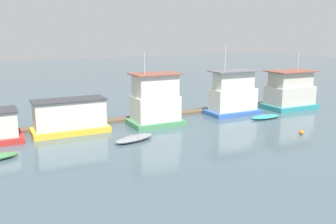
% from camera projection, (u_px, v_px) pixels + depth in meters
% --- Properties ---
extents(ground_plane, '(200.00, 200.00, 0.00)m').
position_uv_depth(ground_plane, '(164.00, 123.00, 41.37)').
color(ground_plane, '#475B66').
extents(dock_walkway, '(51.00, 1.53, 0.30)m').
position_uv_depth(dock_walkway, '(153.00, 116.00, 43.87)').
color(dock_walkway, brown).
rests_on(dock_walkway, ground_plane).
extents(houseboat_yellow, '(7.43, 3.39, 3.38)m').
position_uv_depth(houseboat_yellow, '(70.00, 117.00, 36.98)').
color(houseboat_yellow, gold).
rests_on(houseboat_yellow, ground_plane).
extents(houseboat_green, '(5.53, 3.91, 7.88)m').
position_uv_depth(houseboat_green, '(155.00, 102.00, 39.80)').
color(houseboat_green, '#4C9360').
rests_on(houseboat_green, ground_plane).
extents(houseboat_blue, '(6.46, 3.53, 8.47)m').
position_uv_depth(houseboat_blue, '(233.00, 96.00, 45.15)').
color(houseboat_blue, '#3866B7').
rests_on(houseboat_blue, ground_plane).
extents(houseboat_teal, '(6.50, 4.19, 7.35)m').
position_uv_depth(houseboat_teal, '(290.00, 92.00, 48.37)').
color(houseboat_teal, teal).
rests_on(houseboat_teal, ground_plane).
extents(dinghy_grey, '(4.37, 2.51, 0.55)m').
position_uv_depth(dinghy_grey, '(134.00, 138.00, 34.37)').
color(dinghy_grey, gray).
rests_on(dinghy_grey, ground_plane).
extents(dinghy_teal, '(3.87, 1.53, 0.44)m').
position_uv_depth(dinghy_teal, '(265.00, 117.00, 43.21)').
color(dinghy_teal, teal).
rests_on(dinghy_teal, ground_plane).
extents(buoy_orange, '(0.44, 0.44, 0.44)m').
position_uv_depth(buoy_orange, '(301.00, 132.00, 36.62)').
color(buoy_orange, orange).
rests_on(buoy_orange, ground_plane).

